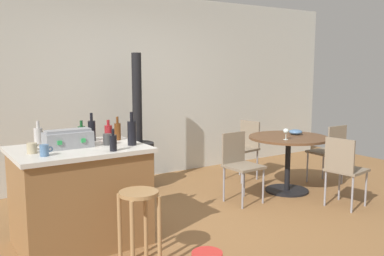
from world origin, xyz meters
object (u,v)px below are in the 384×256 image
folding_chair_far (344,167)px  folding_chair_right (244,145)px  bottle_4 (113,142)px  cup_2 (32,148)px  toolbox (68,139)px  wooden_stool (139,213)px  folding_chair_near (240,162)px  dining_table (288,149)px  bottle_0 (132,132)px  bottle_3 (118,131)px  kitchen_island (80,195)px  wine_glass (286,131)px  bottle_1 (92,130)px  serving_bowl (296,132)px  bottle_6 (108,132)px  bottle_5 (82,133)px  wood_stove (138,155)px  folding_chair_left (330,150)px  cup_1 (108,139)px  cup_0 (45,150)px  bottle_2 (38,136)px

folding_chair_far → folding_chair_right: bearing=94.1°
bottle_4 → cup_2: (-0.62, 0.29, -0.03)m
toolbox → cup_2: bearing=-167.3°
bottle_4 → wooden_stool: bearing=-85.4°
wooden_stool → folding_chair_far: size_ratio=0.78×
folding_chair_near → dining_table: bearing=-2.4°
bottle_0 → bottle_3: size_ratio=1.33×
dining_table → bottle_0: bearing=-173.1°
kitchen_island → wine_glass: 2.69m
kitchen_island → bottle_0: 0.76m
bottle_1 → serving_bowl: 2.86m
toolbox → wine_glass: bearing=-1.4°
cup_2 → bottle_6: bearing=19.9°
bottle_1 → bottle_4: bottle_1 is taller
dining_table → folding_chair_far: (0.07, -0.83, -0.08)m
bottle_5 → wine_glass: bottle_5 is taller
toolbox → wood_stove: bearing=44.6°
folding_chair_left → wood_stove: size_ratio=0.46×
bottle_0 → cup_2: (-0.88, 0.13, -0.08)m
bottle_4 → toolbox: bearing=127.7°
bottle_5 → wine_glass: size_ratio=1.46×
cup_1 → folding_chair_far: bearing=-14.4°
dining_table → wine_glass: (-0.21, -0.15, 0.28)m
bottle_5 → bottle_3: bearing=-21.0°
folding_chair_far → bottle_6: bottle_6 is taller
bottle_5 → wood_stove: bearing=43.3°
wood_stove → bottle_1: bearing=-133.2°
bottle_4 → cup_0: (-0.56, 0.12, -0.03)m
cup_2 → cup_1: bearing=1.0°
wooden_stool → toolbox: size_ratio=1.53×
folding_chair_near → folding_chair_far: size_ratio=1.01×
dining_table → folding_chair_left: 0.75m
folding_chair_near → toolbox: bearing=-176.9°
cup_1 → bottle_0: bearing=-37.2°
cup_2 → bottle_1: bearing=24.8°
bottle_5 → bottle_1: bearing=-23.6°
toolbox → cup_1: size_ratio=3.67×
bottle_2 → bottle_4: size_ratio=1.20×
folding_chair_right → bottle_1: bottle_1 is taller
cup_2 → wood_stove: bearing=39.9°
bottle_2 → folding_chair_far: bearing=-17.1°
folding_chair_far → bottle_4: (-2.73, 0.38, 0.51)m
bottle_4 → bottle_6: size_ratio=0.99×
bottle_4 → dining_table: bearing=9.7°
kitchen_island → bottle_1: size_ratio=4.22×
kitchen_island → toolbox: (-0.08, 0.03, 0.54)m
folding_chair_near → toolbox: 2.21m
folding_chair_far → bottle_5: size_ratio=4.03×
folding_chair_right → bottle_5: bearing=-166.4°
folding_chair_near → serving_bowl: 1.04m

